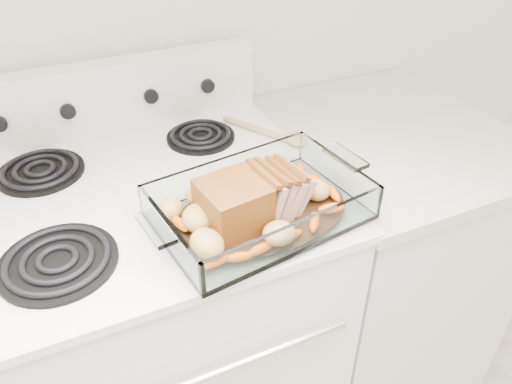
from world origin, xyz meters
name	(u,v)px	position (x,y,z in m)	size (l,w,h in m)	color
electric_range	(165,328)	(0.00, 1.66, 0.48)	(0.78, 0.70, 1.12)	white
counter_right	(370,260)	(0.67, 1.66, 0.47)	(0.58, 0.68, 0.93)	silver
baking_dish	(260,209)	(0.19, 1.46, 0.96)	(0.39, 0.26, 0.07)	silver
pork_roast	(246,199)	(0.16, 1.46, 1.00)	(0.21, 0.11, 0.09)	brown
roast_vegetables	(251,196)	(0.18, 1.49, 0.97)	(0.36, 0.19, 0.04)	orange
wooden_spoon	(278,134)	(0.37, 1.74, 0.95)	(0.15, 0.21, 0.02)	tan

